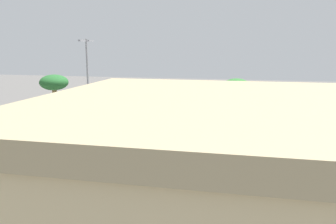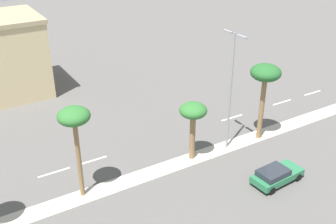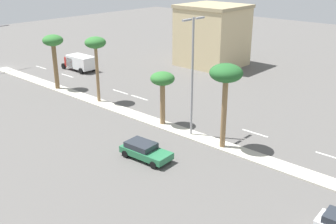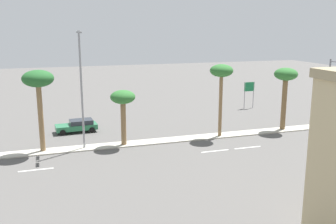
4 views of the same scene
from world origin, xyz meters
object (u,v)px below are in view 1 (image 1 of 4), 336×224
Objects in this scene: street_lamp_right at (88,88)px; sedan_green_outboard at (113,131)px; directional_road_sign at (330,114)px; palm_tree_near at (333,103)px; palm_tree_right at (54,86)px; palm_tree_trailing at (236,90)px; palm_tree_left at (126,109)px.

street_lamp_right reaches higher than sedan_green_outboard.
directional_road_sign reaches higher than sedan_green_outboard.
palm_tree_near reaches higher than directional_road_sign.
palm_tree_trailing is at bearing -91.60° from palm_tree_right.
street_lamp_right is 2.40× the size of sedan_green_outboard.
directional_road_sign is at bearing -40.17° from palm_tree_trailing.
palm_tree_near is at bearing -87.33° from palm_tree_trailing.
street_lamp_right is at bearing -93.89° from palm_tree_right.
sedan_green_outboard is (6.39, 0.08, -5.78)m from street_lamp_right.
street_lamp_right is (-12.01, 24.54, 3.78)m from directional_road_sign.
directional_road_sign is at bearing -77.14° from sedan_green_outboard.
palm_tree_trailing reaches higher than directional_road_sign.
palm_tree_near reaches higher than sedan_green_outboard.
palm_tree_trailing is at bearing -90.98° from street_lamp_right.
palm_tree_right is at bearing 89.72° from palm_tree_near.
palm_tree_near is 1.28× the size of palm_tree_left.
palm_tree_trailing is 1.66× the size of sedan_green_outboard.
palm_tree_right is (-11.75, 28.34, 3.84)m from directional_road_sign.
palm_tree_trailing is at bearing -90.48° from palm_tree_left.
palm_tree_right is 1.65× the size of sedan_green_outboard.
palm_tree_left is at bearing 89.52° from palm_tree_trailing.
directional_road_sign is 0.50× the size of palm_tree_right.
sedan_green_outboard is (6.63, 14.27, -5.98)m from palm_tree_trailing.
palm_tree_trailing is at bearing 92.67° from palm_tree_near.
sedan_green_outboard is at bearing 0.68° from street_lamp_right.
palm_tree_trailing is 10.57m from palm_tree_left.
palm_tree_trailing reaches higher than sedan_green_outboard.
sedan_green_outboard is (6.13, -3.73, -5.84)m from palm_tree_right.
street_lamp_right is at bearing 87.67° from palm_tree_left.
palm_tree_trailing is 1.40× the size of palm_tree_left.
palm_tree_near is 8.08m from palm_tree_trailing.
street_lamp_right is (-0.26, -3.80, -0.06)m from palm_tree_right.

